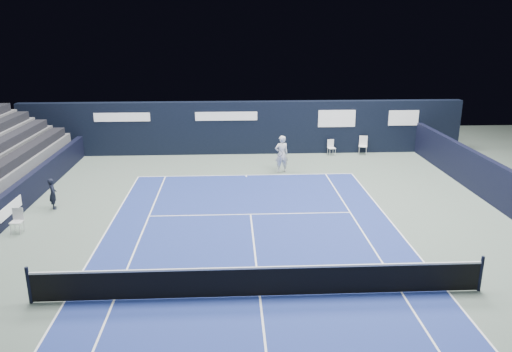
{
  "coord_description": "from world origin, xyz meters",
  "views": [
    {
      "loc": [
        -0.76,
        -12.58,
        7.47
      ],
      "look_at": [
        0.28,
        7.51,
        1.3
      ],
      "focal_mm": 35.0,
      "sensor_mm": 36.0,
      "label": 1
    }
  ],
  "objects_px": {
    "folding_chair_back_a": "(331,145)",
    "folding_chair_back_b": "(363,144)",
    "line_judge_chair": "(17,219)",
    "tennis_player": "(282,154)",
    "tennis_net": "(260,281)"
  },
  "relations": [
    {
      "from": "folding_chair_back_b",
      "to": "line_judge_chair",
      "type": "height_order",
      "value": "folding_chair_back_b"
    },
    {
      "from": "folding_chair_back_b",
      "to": "line_judge_chair",
      "type": "distance_m",
      "value": 19.16
    },
    {
      "from": "folding_chair_back_a",
      "to": "tennis_player",
      "type": "relative_size",
      "value": 0.47
    },
    {
      "from": "folding_chair_back_b",
      "to": "tennis_player",
      "type": "distance_m",
      "value": 6.31
    },
    {
      "from": "folding_chair_back_b",
      "to": "tennis_net",
      "type": "relative_size",
      "value": 0.08
    },
    {
      "from": "folding_chair_back_a",
      "to": "line_judge_chair",
      "type": "relative_size",
      "value": 0.99
    },
    {
      "from": "folding_chair_back_a",
      "to": "folding_chair_back_b",
      "type": "relative_size",
      "value": 0.84
    },
    {
      "from": "tennis_net",
      "to": "tennis_player",
      "type": "bearing_deg",
      "value": 81.45
    },
    {
      "from": "folding_chair_back_a",
      "to": "tennis_net",
      "type": "bearing_deg",
      "value": -120.22
    },
    {
      "from": "line_judge_chair",
      "to": "tennis_player",
      "type": "distance_m",
      "value": 12.86
    },
    {
      "from": "folding_chair_back_b",
      "to": "tennis_player",
      "type": "height_order",
      "value": "tennis_player"
    },
    {
      "from": "folding_chair_back_b",
      "to": "line_judge_chair",
      "type": "xyz_separation_m",
      "value": [
        -15.82,
        -10.8,
        -0.09
      ]
    },
    {
      "from": "tennis_player",
      "to": "folding_chair_back_b",
      "type": "bearing_deg",
      "value": 33.97
    },
    {
      "from": "line_judge_chair",
      "to": "tennis_player",
      "type": "xyz_separation_m",
      "value": [
        10.59,
        7.28,
        0.45
      ]
    },
    {
      "from": "folding_chair_back_a",
      "to": "folding_chair_back_b",
      "type": "xyz_separation_m",
      "value": [
        1.94,
        0.04,
        0.01
      ]
    }
  ]
}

